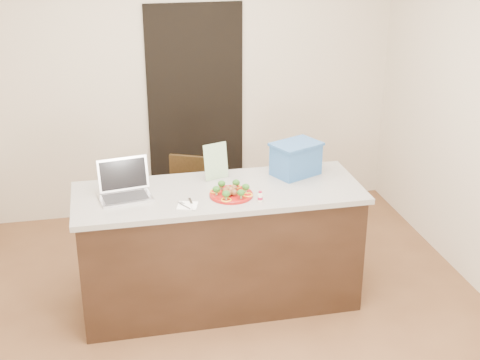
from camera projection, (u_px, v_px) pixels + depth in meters
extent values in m
plane|color=brown|center=(226.00, 319.00, 4.88)|extent=(4.00, 4.00, 0.00)
plane|color=beige|center=(184.00, 74.00, 6.17)|extent=(4.00, 0.00, 4.00)
plane|color=beige|center=(324.00, 315.00, 2.56)|extent=(4.00, 0.00, 4.00)
cube|color=black|center=(196.00, 111.00, 6.31)|extent=(0.90, 0.02, 2.00)
cube|color=black|center=(219.00, 250.00, 4.94)|extent=(2.00, 0.70, 0.88)
cube|color=beige|center=(219.00, 193.00, 4.76)|extent=(2.06, 0.76, 0.04)
cylinder|color=#99100D|center=(231.00, 195.00, 4.66)|extent=(0.31, 0.31, 0.02)
torus|color=#99100D|center=(231.00, 194.00, 4.66)|extent=(0.30, 0.30, 0.01)
sphere|color=brown|center=(231.00, 191.00, 4.65)|extent=(0.05, 0.05, 0.05)
sphere|color=brown|center=(233.00, 189.00, 4.68)|extent=(0.05, 0.05, 0.05)
sphere|color=brown|center=(228.00, 189.00, 4.68)|extent=(0.05, 0.05, 0.05)
sphere|color=brown|center=(226.00, 191.00, 4.64)|extent=(0.05, 0.05, 0.05)
sphere|color=brown|center=(229.00, 193.00, 4.62)|extent=(0.05, 0.05, 0.05)
sphere|color=brown|center=(235.00, 192.00, 4.62)|extent=(0.05, 0.05, 0.05)
ellipsoid|color=#1C4B14|center=(216.00, 189.00, 4.62)|extent=(0.05, 0.05, 0.05)
ellipsoid|color=#1C4B14|center=(226.00, 194.00, 4.55)|extent=(0.05, 0.05, 0.05)
ellipsoid|color=#1C4B14|center=(241.00, 193.00, 4.57)|extent=(0.05, 0.05, 0.05)
ellipsoid|color=#1C4B14|center=(246.00, 187.00, 4.66)|extent=(0.05, 0.05, 0.05)
ellipsoid|color=#1C4B14|center=(236.00, 183.00, 4.73)|extent=(0.05, 0.05, 0.05)
ellipsoid|color=#1C4B14|center=(222.00, 184.00, 4.72)|extent=(0.05, 0.05, 0.05)
torus|color=orange|center=(215.00, 191.00, 4.69)|extent=(0.07, 0.07, 0.01)
torus|color=orange|center=(226.00, 200.00, 4.55)|extent=(0.07, 0.07, 0.01)
torus|color=orange|center=(248.00, 195.00, 4.63)|extent=(0.07, 0.07, 0.01)
torus|color=orange|center=(236.00, 187.00, 4.76)|extent=(0.07, 0.07, 0.01)
cube|color=white|center=(187.00, 206.00, 4.51)|extent=(0.16, 0.16, 0.01)
cube|color=silver|center=(185.00, 206.00, 4.49)|extent=(0.07, 0.10, 0.00)
cube|color=silver|center=(184.00, 203.00, 4.54)|extent=(0.05, 0.06, 0.00)
cube|color=white|center=(193.00, 207.00, 4.47)|extent=(0.02, 0.09, 0.01)
cube|color=silver|center=(191.00, 201.00, 4.56)|extent=(0.02, 0.11, 0.00)
cylinder|color=white|center=(260.00, 198.00, 4.57)|extent=(0.03, 0.03, 0.05)
cylinder|color=white|center=(260.00, 193.00, 4.56)|extent=(0.02, 0.02, 0.01)
cylinder|color=#B61339|center=(260.00, 192.00, 4.55)|extent=(0.03, 0.03, 0.01)
cylinder|color=#B61339|center=(260.00, 198.00, 4.57)|extent=(0.04, 0.04, 0.02)
cube|color=silver|center=(125.00, 197.00, 4.63)|extent=(0.39, 0.30, 0.02)
cube|color=silver|center=(123.00, 174.00, 4.69)|extent=(0.36, 0.12, 0.23)
cube|color=black|center=(123.00, 174.00, 4.68)|extent=(0.33, 0.10, 0.20)
cube|color=#252527|center=(125.00, 197.00, 4.61)|extent=(0.32, 0.22, 0.00)
cube|color=silver|center=(216.00, 161.00, 4.91)|extent=(0.19, 0.10, 0.27)
cube|color=#285592|center=(296.00, 160.00, 5.00)|extent=(0.39, 0.35, 0.23)
cube|color=#285592|center=(296.00, 144.00, 4.95)|extent=(0.42, 0.37, 0.02)
cube|color=#35220F|center=(195.00, 212.00, 5.65)|extent=(0.49, 0.49, 0.04)
cube|color=#35220F|center=(191.00, 179.00, 5.71)|extent=(0.35, 0.19, 0.42)
cylinder|color=#35220F|center=(179.00, 243.00, 5.55)|extent=(0.03, 0.03, 0.40)
cylinder|color=#35220F|center=(217.00, 239.00, 5.61)|extent=(0.03, 0.03, 0.40)
cylinder|color=#35220F|center=(175.00, 226.00, 5.84)|extent=(0.03, 0.03, 0.40)
cylinder|color=#35220F|center=(211.00, 223.00, 5.90)|extent=(0.03, 0.03, 0.40)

